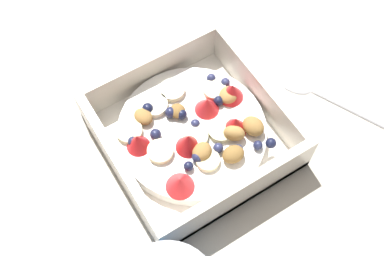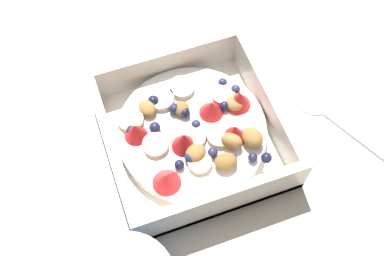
{
  "view_description": "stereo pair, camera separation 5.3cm",
  "coord_description": "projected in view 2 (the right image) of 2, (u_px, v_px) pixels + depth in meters",
  "views": [
    {
      "loc": [
        0.15,
        0.23,
        0.5
      ],
      "look_at": [
        0.02,
        0.01,
        0.03
      ],
      "focal_mm": 44.93,
      "sensor_mm": 36.0,
      "label": 1
    },
    {
      "loc": [
        0.1,
        0.25,
        0.5
      ],
      "look_at": [
        0.02,
        0.01,
        0.03
      ],
      "focal_mm": 44.93,
      "sensor_mm": 36.0,
      "label": 2
    }
  ],
  "objects": [
    {
      "name": "ground_plane",
      "position": [
        204.0,
        126.0,
        0.57
      ],
      "size": [
        2.4,
        2.4,
        0.0
      ],
      "primitive_type": "plane",
      "color": "beige"
    },
    {
      "name": "fruit_bowl",
      "position": [
        193.0,
        133.0,
        0.54
      ],
      "size": [
        0.19,
        0.19,
        0.06
      ],
      "color": "white",
      "rests_on": "ground"
    },
    {
      "name": "spoon",
      "position": [
        327.0,
        113.0,
        0.57
      ],
      "size": [
        0.09,
        0.16,
        0.01
      ],
      "color": "silver",
      "rests_on": "ground"
    }
  ]
}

